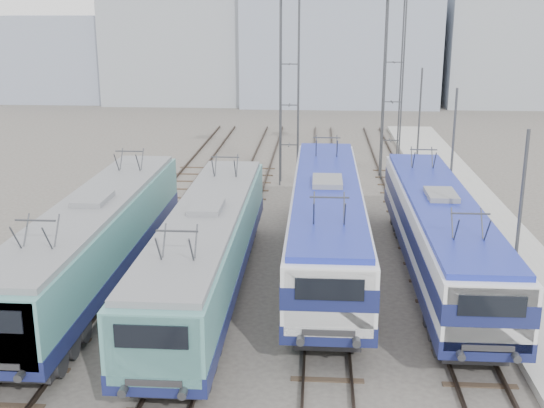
{
  "coord_description": "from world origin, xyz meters",
  "views": [
    {
      "loc": [
        1.85,
        -20.23,
        10.7
      ],
      "look_at": [
        -0.04,
        7.0,
        2.89
      ],
      "focal_mm": 45.0,
      "sensor_mm": 36.0,
      "label": 1
    }
  ],
  "objects_px": {
    "catenary_tower_east": "(393,76)",
    "mast_front": "(518,232)",
    "locomotive_center_left": "(207,247)",
    "mast_rear": "(419,121)",
    "catenary_tower_west": "(290,78)",
    "mast_mid": "(452,158)",
    "locomotive_far_right": "(440,230)",
    "locomotive_far_left": "(94,238)",
    "locomotive_center_right": "(327,217)"
  },
  "relations": [
    {
      "from": "locomotive_far_left",
      "to": "locomotive_center_left",
      "type": "distance_m",
      "value": 4.54
    },
    {
      "from": "locomotive_center_right",
      "to": "catenary_tower_east",
      "type": "xyz_separation_m",
      "value": [
        4.25,
        16.95,
        4.3
      ]
    },
    {
      "from": "locomotive_center_left",
      "to": "locomotive_far_right",
      "type": "height_order",
      "value": "locomotive_center_left"
    },
    {
      "from": "mast_front",
      "to": "mast_rear",
      "type": "bearing_deg",
      "value": 90.0
    },
    {
      "from": "catenary_tower_east",
      "to": "mast_rear",
      "type": "xyz_separation_m",
      "value": [
        2.1,
        2.0,
        -3.14
      ]
    },
    {
      "from": "locomotive_far_right",
      "to": "mast_front",
      "type": "height_order",
      "value": "mast_front"
    },
    {
      "from": "catenary_tower_west",
      "to": "mast_mid",
      "type": "distance_m",
      "value": 12.16
    },
    {
      "from": "locomotive_center_right",
      "to": "catenary_tower_west",
      "type": "relative_size",
      "value": 1.53
    },
    {
      "from": "locomotive_center_right",
      "to": "mast_mid",
      "type": "relative_size",
      "value": 2.63
    },
    {
      "from": "locomotive_far_left",
      "to": "catenary_tower_west",
      "type": "xyz_separation_m",
      "value": [
        6.75,
        17.83,
        4.44
      ]
    },
    {
      "from": "locomotive_far_left",
      "to": "locomotive_center_left",
      "type": "xyz_separation_m",
      "value": [
        4.5,
        -0.63,
        -0.03
      ]
    },
    {
      "from": "catenary_tower_west",
      "to": "mast_mid",
      "type": "height_order",
      "value": "catenary_tower_west"
    },
    {
      "from": "locomotive_center_left",
      "to": "mast_front",
      "type": "bearing_deg",
      "value": -8.09
    },
    {
      "from": "locomotive_far_right",
      "to": "catenary_tower_east",
      "type": "bearing_deg",
      "value": 90.8
    },
    {
      "from": "mast_mid",
      "to": "mast_rear",
      "type": "bearing_deg",
      "value": 90.0
    },
    {
      "from": "locomotive_far_right",
      "to": "mast_mid",
      "type": "height_order",
      "value": "mast_mid"
    },
    {
      "from": "locomotive_far_right",
      "to": "mast_rear",
      "type": "xyz_separation_m",
      "value": [
        1.85,
        19.96,
        1.28
      ]
    },
    {
      "from": "locomotive_far_left",
      "to": "mast_mid",
      "type": "distance_m",
      "value": 18.27
    },
    {
      "from": "catenary_tower_east",
      "to": "mast_front",
      "type": "relative_size",
      "value": 1.71
    },
    {
      "from": "locomotive_center_left",
      "to": "locomotive_center_right",
      "type": "relative_size",
      "value": 0.95
    },
    {
      "from": "mast_front",
      "to": "locomotive_center_left",
      "type": "bearing_deg",
      "value": 171.91
    },
    {
      "from": "mast_mid",
      "to": "mast_rear",
      "type": "xyz_separation_m",
      "value": [
        0.0,
        12.0,
        0.0
      ]
    },
    {
      "from": "locomotive_center_left",
      "to": "mast_rear",
      "type": "height_order",
      "value": "mast_rear"
    },
    {
      "from": "locomotive_far_left",
      "to": "catenary_tower_east",
      "type": "relative_size",
      "value": 1.47
    },
    {
      "from": "locomotive_center_right",
      "to": "locomotive_far_right",
      "type": "height_order",
      "value": "locomotive_center_right"
    },
    {
      "from": "locomotive_center_left",
      "to": "mast_front",
      "type": "xyz_separation_m",
      "value": [
        10.85,
        -1.54,
        1.32
      ]
    },
    {
      "from": "catenary_tower_east",
      "to": "mast_rear",
      "type": "distance_m",
      "value": 4.28
    },
    {
      "from": "mast_rear",
      "to": "mast_mid",
      "type": "bearing_deg",
      "value": -90.0
    },
    {
      "from": "mast_front",
      "to": "mast_mid",
      "type": "relative_size",
      "value": 1.0
    },
    {
      "from": "locomotive_center_left",
      "to": "mast_rear",
      "type": "xyz_separation_m",
      "value": [
        10.85,
        22.46,
        1.32
      ]
    },
    {
      "from": "locomotive_far_left",
      "to": "mast_rear",
      "type": "bearing_deg",
      "value": 54.89
    },
    {
      "from": "mast_mid",
      "to": "mast_front",
      "type": "bearing_deg",
      "value": -90.0
    },
    {
      "from": "catenary_tower_east",
      "to": "locomotive_far_right",
      "type": "bearing_deg",
      "value": -89.2
    },
    {
      "from": "locomotive_far_left",
      "to": "mast_rear",
      "type": "xyz_separation_m",
      "value": [
        15.35,
        21.83,
        1.3
      ]
    },
    {
      "from": "locomotive_center_right",
      "to": "locomotive_far_right",
      "type": "distance_m",
      "value": 4.61
    },
    {
      "from": "catenary_tower_west",
      "to": "catenary_tower_east",
      "type": "height_order",
      "value": "same"
    },
    {
      "from": "mast_front",
      "to": "catenary_tower_west",
      "type": "bearing_deg",
      "value": 113.27
    },
    {
      "from": "locomotive_far_right",
      "to": "mast_front",
      "type": "bearing_deg",
      "value": -65.41
    },
    {
      "from": "locomotive_far_left",
      "to": "locomotive_center_left",
      "type": "bearing_deg",
      "value": -7.92
    },
    {
      "from": "mast_front",
      "to": "mast_mid",
      "type": "bearing_deg",
      "value": 90.0
    },
    {
      "from": "locomotive_center_left",
      "to": "mast_mid",
      "type": "height_order",
      "value": "mast_mid"
    },
    {
      "from": "catenary_tower_east",
      "to": "mast_rear",
      "type": "height_order",
      "value": "catenary_tower_east"
    },
    {
      "from": "mast_mid",
      "to": "locomotive_far_left",
      "type": "bearing_deg",
      "value": -147.36
    },
    {
      "from": "locomotive_center_left",
      "to": "catenary_tower_west",
      "type": "xyz_separation_m",
      "value": [
        2.25,
        18.46,
        4.47
      ]
    },
    {
      "from": "locomotive_far_right",
      "to": "mast_front",
      "type": "relative_size",
      "value": 2.48
    },
    {
      "from": "locomotive_center_left",
      "to": "mast_front",
      "type": "relative_size",
      "value": 2.49
    },
    {
      "from": "locomotive_center_right",
      "to": "locomotive_far_right",
      "type": "relative_size",
      "value": 1.06
    },
    {
      "from": "locomotive_far_left",
      "to": "mast_rear",
      "type": "height_order",
      "value": "mast_rear"
    },
    {
      "from": "locomotive_center_left",
      "to": "locomotive_center_right",
      "type": "xyz_separation_m",
      "value": [
        4.5,
        3.51,
        0.17
      ]
    },
    {
      "from": "catenary_tower_west",
      "to": "locomotive_center_right",
      "type": "bearing_deg",
      "value": -81.44
    }
  ]
}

